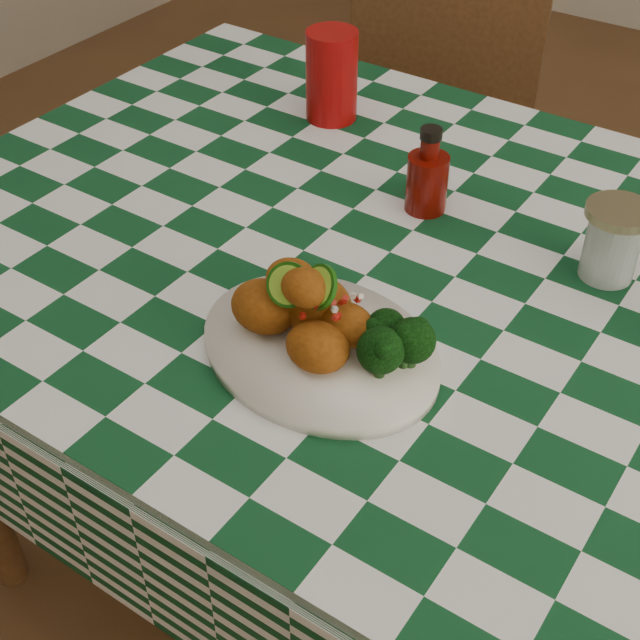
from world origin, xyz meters
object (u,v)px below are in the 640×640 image
Objects in this scene: red_tumbler at (332,76)px; ketchup_bottle at (428,170)px; mason_jar at (613,242)px; fried_chicken_pile at (310,306)px; wooden_chair_left at (419,174)px; dining_table at (432,468)px; plate at (320,349)px.

red_tumbler is 1.17× the size of ketchup_bottle.
ketchup_bottle is at bearing -30.69° from red_tumbler.
fried_chicken_pile is at bearing -124.63° from mason_jar.
fried_chicken_pile is 0.17× the size of wooden_chair_left.
mason_jar is 0.88m from wooden_chair_left.
wooden_chair_left reaches higher than dining_table.
fried_chicken_pile is 1.24× the size of ketchup_bottle.
dining_table is 0.49m from mason_jar.
plate is 1.02m from wooden_chair_left.
plate is at bearing -85.46° from wooden_chair_left.
ketchup_bottle is at bearing 98.53° from plate.
plate is (-0.06, -0.23, 0.40)m from dining_table.
red_tumbler reaches higher than plate.
dining_table is at bearing -47.11° from ketchup_bottle.
ketchup_bottle is (-0.04, 0.36, -0.00)m from fried_chicken_pile.
fried_chicken_pile is 0.61m from red_tumbler.
dining_table is at bearing 74.77° from plate.
red_tumbler is 0.54m from wooden_chair_left.
red_tumbler reaches higher than mason_jar.
plate is 0.06m from fried_chicken_pile.
plate is 0.37m from ketchup_bottle.
plate is at bearing -105.23° from dining_table.
red_tumbler is (-0.32, 0.52, 0.01)m from fried_chicken_pile.
ketchup_bottle is 0.73m from wooden_chair_left.
plate is 0.33× the size of wooden_chair_left.
dining_table is 10.76× the size of red_tumbler.
fried_chicken_pile is (-0.08, -0.23, 0.46)m from dining_table.
ketchup_bottle reaches higher than fried_chicken_pile.
dining_table is 0.68m from red_tumbler.
wooden_chair_left is at bearing 110.19° from fried_chicken_pile.
ketchup_bottle is at bearing -78.29° from wooden_chair_left.
fried_chicken_pile is 0.43m from mason_jar.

